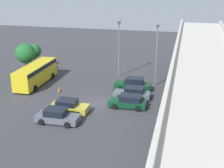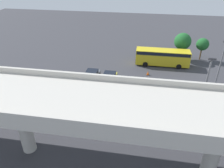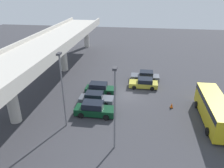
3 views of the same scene
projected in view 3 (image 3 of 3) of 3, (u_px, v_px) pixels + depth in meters
name	position (u px, v px, depth m)	size (l,w,h in m)	color
ground_plane	(127.00, 95.00, 31.08)	(106.38, 106.38, 0.00)	#38383D
highway_overpass	(41.00, 52.00, 30.22)	(50.91, 6.83, 7.14)	#BCB7AD
parked_car_0	(94.00, 109.00, 26.07)	(2.02, 4.79, 1.73)	#0C381E
parked_car_1	(96.00, 98.00, 28.82)	(2.03, 4.51, 1.48)	#515660
parked_car_2	(100.00, 88.00, 31.45)	(2.00, 4.33, 1.53)	#0C381E
parked_car_3	(144.00, 83.00, 33.19)	(2.17, 4.31, 1.46)	gold
parked_car_4	(145.00, 76.00, 35.65)	(2.12, 4.56, 1.55)	#515660
shuttle_bus	(214.00, 108.00, 24.57)	(9.12, 2.66, 2.78)	gold
lamp_post_near_aisle	(62.00, 86.00, 22.41)	(0.70, 0.35, 8.39)	slate
lamp_post_mid_lot	(115.00, 104.00, 19.13)	(0.70, 0.35, 8.27)	slate
traffic_cone	(172.00, 106.00, 27.74)	(0.44, 0.44, 0.70)	black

